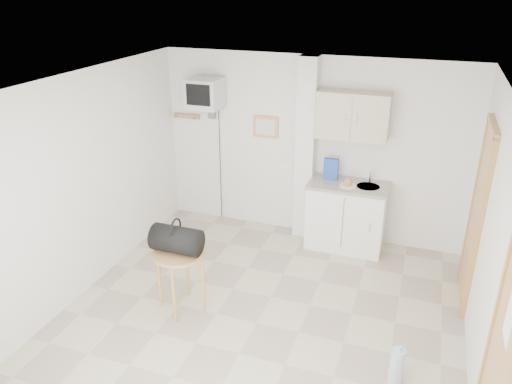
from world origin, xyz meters
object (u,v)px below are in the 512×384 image
(crt_television, at_px, (205,94))
(duffel_bag, at_px, (177,239))
(round_table, at_px, (179,261))
(water_bottle, at_px, (397,366))

(crt_television, distance_m, duffel_bag, 2.38)
(round_table, distance_m, water_bottle, 2.40)
(crt_television, bearing_deg, round_table, -74.04)
(duffel_bag, distance_m, water_bottle, 2.47)
(crt_television, height_order, duffel_bag, crt_television)
(crt_television, height_order, water_bottle, crt_television)
(duffel_bag, bearing_deg, water_bottle, -7.88)
(crt_television, distance_m, water_bottle, 4.16)
(crt_television, xyz_separation_m, round_table, (0.58, -2.05, -1.33))
(crt_television, relative_size, water_bottle, 5.36)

